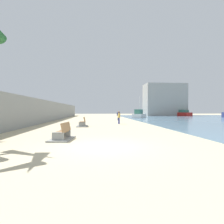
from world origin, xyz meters
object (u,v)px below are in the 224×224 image
at_px(boat_outer, 139,115).
at_px(boat_far_right, 180,114).
at_px(bench_near, 62,135).
at_px(person_walking, 118,115).
at_px(person_standing, 119,117).
at_px(bench_far, 82,124).

relative_size(boat_outer, boat_far_right, 0.85).
xyz_separation_m(bench_near, boat_outer, (11.38, 29.56, 0.48)).
height_order(boat_outer, boat_far_right, boat_outer).
distance_m(person_walking, person_standing, 8.21).
bearing_deg(bench_far, bench_near, -93.27).
distance_m(bench_far, boat_outer, 23.71).
bearing_deg(person_walking, boat_outer, 59.40).
bearing_deg(boat_far_right, person_standing, -126.02).
xyz_separation_m(boat_outer, boat_far_right, (14.86, 11.64, -0.00)).
relative_size(bench_near, boat_far_right, 0.30).
distance_m(person_standing, boat_outer, 19.28).
height_order(bench_near, boat_outer, boat_outer).
relative_size(bench_near, person_walking, 1.46).
relative_size(person_walking, person_standing, 0.98).
bearing_deg(boat_outer, boat_far_right, 38.08).
distance_m(boat_outer, boat_far_right, 18.88).
bearing_deg(person_walking, person_standing, -96.18).
xyz_separation_m(bench_far, person_standing, (4.15, 2.99, 0.65)).
height_order(bench_near, bench_far, same).
xyz_separation_m(bench_far, person_walking, (5.03, 11.15, 0.63)).
xyz_separation_m(person_walking, boat_outer, (5.86, 9.91, -0.15)).
xyz_separation_m(bench_near, bench_far, (0.49, 8.51, 0.00)).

